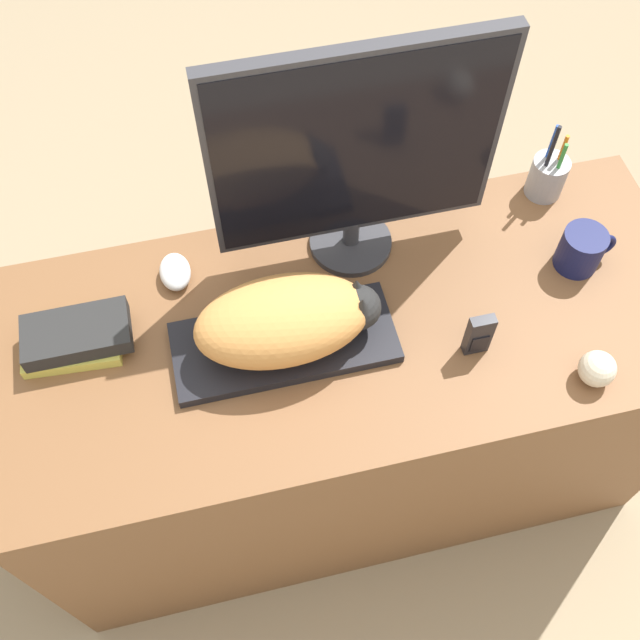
# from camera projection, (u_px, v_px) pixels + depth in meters

# --- Properties ---
(ground_plane) EXTENTS (12.00, 12.00, 0.00)m
(ground_plane) POSITION_uv_depth(u_px,v_px,m) (372.00, 566.00, 2.05)
(ground_plane) COLOR #998466
(desk) EXTENTS (1.50, 0.63, 0.77)m
(desk) POSITION_uv_depth(u_px,v_px,m) (348.00, 403.00, 1.89)
(desk) COLOR brown
(desk) RESTS_ON ground_plane
(keyboard) EXTENTS (0.45, 0.19, 0.02)m
(keyboard) POSITION_uv_depth(u_px,v_px,m) (284.00, 343.00, 1.52)
(keyboard) COLOR black
(keyboard) RESTS_ON desk
(cat) EXTENTS (0.37, 0.19, 0.15)m
(cat) POSITION_uv_depth(u_px,v_px,m) (288.00, 319.00, 1.45)
(cat) COLOR #D18C47
(cat) RESTS_ON keyboard
(monitor) EXTENTS (0.58, 0.18, 0.53)m
(monitor) POSITION_uv_depth(u_px,v_px,m) (356.00, 153.00, 1.43)
(monitor) COLOR #333338
(monitor) RESTS_ON desk
(computer_mouse) EXTENTS (0.07, 0.10, 0.04)m
(computer_mouse) POSITION_uv_depth(u_px,v_px,m) (175.00, 272.00, 1.60)
(computer_mouse) COLOR silver
(computer_mouse) RESTS_ON desk
(coffee_mug) EXTENTS (0.13, 0.09, 0.10)m
(coffee_mug) POSITION_uv_depth(u_px,v_px,m) (582.00, 249.00, 1.60)
(coffee_mug) COLOR #141947
(coffee_mug) RESTS_ON desk
(pen_cup) EXTENTS (0.08, 0.08, 0.21)m
(pen_cup) POSITION_uv_depth(u_px,v_px,m) (547.00, 176.00, 1.71)
(pen_cup) COLOR #939399
(pen_cup) RESTS_ON desk
(baseball) EXTENTS (0.07, 0.07, 0.07)m
(baseball) POSITION_uv_depth(u_px,v_px,m) (597.00, 369.00, 1.46)
(baseball) COLOR beige
(baseball) RESTS_ON desk
(phone) EXTENTS (0.05, 0.03, 0.11)m
(phone) POSITION_uv_depth(u_px,v_px,m) (479.00, 335.00, 1.48)
(phone) COLOR black
(phone) RESTS_ON desk
(book_stack) EXTENTS (0.23, 0.14, 0.07)m
(book_stack) POSITION_uv_depth(u_px,v_px,m) (75.00, 337.00, 1.50)
(book_stack) COLOR #CCC14C
(book_stack) RESTS_ON desk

